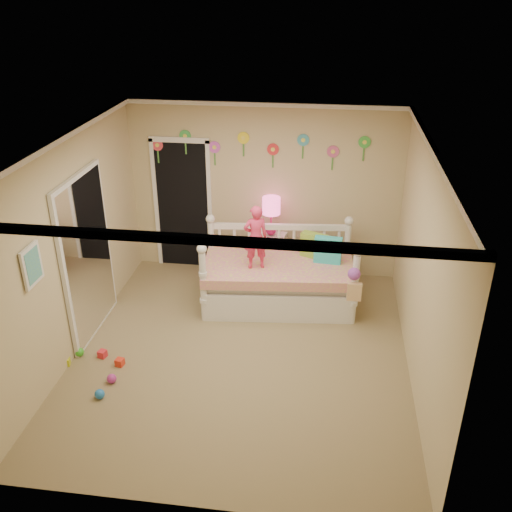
# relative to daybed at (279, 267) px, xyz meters

# --- Properties ---
(floor) EXTENTS (4.00, 4.50, 0.01)m
(floor) POSITION_rel_daybed_xyz_m (-0.32, -1.28, -0.57)
(floor) COLOR #7F684C
(floor) RESTS_ON ground
(ceiling) EXTENTS (4.00, 4.50, 0.01)m
(ceiling) POSITION_rel_daybed_xyz_m (-0.32, -1.28, 2.03)
(ceiling) COLOR white
(ceiling) RESTS_ON floor
(back_wall) EXTENTS (4.00, 0.01, 2.60)m
(back_wall) POSITION_rel_daybed_xyz_m (-0.32, 0.97, 0.73)
(back_wall) COLOR tan
(back_wall) RESTS_ON floor
(left_wall) EXTENTS (0.01, 4.50, 2.60)m
(left_wall) POSITION_rel_daybed_xyz_m (-2.32, -1.28, 0.73)
(left_wall) COLOR tan
(left_wall) RESTS_ON floor
(right_wall) EXTENTS (0.01, 4.50, 2.60)m
(right_wall) POSITION_rel_daybed_xyz_m (1.68, -1.28, 0.73)
(right_wall) COLOR tan
(right_wall) RESTS_ON floor
(crown_molding) EXTENTS (4.00, 4.50, 0.06)m
(crown_molding) POSITION_rel_daybed_xyz_m (-0.32, -1.28, 2.00)
(crown_molding) COLOR white
(crown_molding) RESTS_ON ceiling
(daybed) EXTENTS (2.18, 1.32, 1.13)m
(daybed) POSITION_rel_daybed_xyz_m (0.00, 0.00, 0.00)
(daybed) COLOR white
(daybed) RESTS_ON floor
(pillow_turquoise) EXTENTS (0.38, 0.16, 0.37)m
(pillow_turquoise) POSITION_rel_daybed_xyz_m (0.66, 0.11, 0.25)
(pillow_turquoise) COLOR #28CCC5
(pillow_turquoise) RESTS_ON daybed
(pillow_lime) EXTENTS (0.39, 0.27, 0.35)m
(pillow_lime) POSITION_rel_daybed_xyz_m (0.46, 0.24, 0.24)
(pillow_lime) COLOR #90C13A
(pillow_lime) RESTS_ON daybed
(child) EXTENTS (0.38, 0.31, 0.89)m
(child) POSITION_rel_daybed_xyz_m (-0.30, -0.17, 0.51)
(child) COLOR #F43765
(child) RESTS_ON daybed
(nightstand) EXTENTS (0.47, 0.39, 0.72)m
(nightstand) POSITION_rel_daybed_xyz_m (-0.19, 0.72, -0.21)
(nightstand) COLOR white
(nightstand) RESTS_ON floor
(table_lamp) EXTENTS (0.27, 0.27, 0.58)m
(table_lamp) POSITION_rel_daybed_xyz_m (-0.19, 0.72, 0.54)
(table_lamp) COLOR #D91D6F
(table_lamp) RESTS_ON nightstand
(closet_doorway) EXTENTS (0.90, 0.04, 2.07)m
(closet_doorway) POSITION_rel_daybed_xyz_m (-1.57, 0.96, 0.47)
(closet_doorway) COLOR black
(closet_doorway) RESTS_ON back_wall
(flower_decals) EXTENTS (3.40, 0.02, 0.50)m
(flower_decals) POSITION_rel_daybed_xyz_m (-0.41, 0.96, 1.37)
(flower_decals) COLOR #B2668C
(flower_decals) RESTS_ON back_wall
(mirror_closet) EXTENTS (0.07, 1.30, 2.10)m
(mirror_closet) POSITION_rel_daybed_xyz_m (-2.28, -0.98, 0.48)
(mirror_closet) COLOR white
(mirror_closet) RESTS_ON left_wall
(wall_picture) EXTENTS (0.05, 0.34, 0.42)m
(wall_picture) POSITION_rel_daybed_xyz_m (-2.29, -2.18, 0.98)
(wall_picture) COLOR white
(wall_picture) RESTS_ON left_wall
(hanging_bag) EXTENTS (0.20, 0.16, 0.36)m
(hanging_bag) POSITION_rel_daybed_xyz_m (0.99, -0.61, 0.12)
(hanging_bag) COLOR beige
(hanging_bag) RESTS_ON daybed
(toy_scatter) EXTENTS (1.21, 1.50, 0.11)m
(toy_scatter) POSITION_rel_daybed_xyz_m (-2.07, -2.14, -0.51)
(toy_scatter) COLOR #996666
(toy_scatter) RESTS_ON floor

